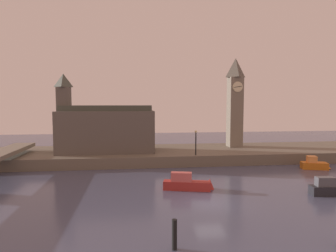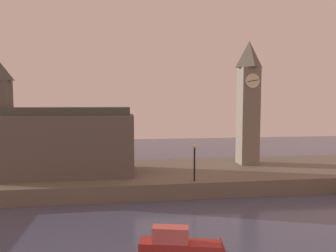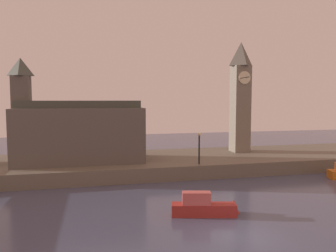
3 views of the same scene
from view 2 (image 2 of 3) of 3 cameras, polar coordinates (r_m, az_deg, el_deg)
name	(u,v)px [view 2 (image 2 of 3)]	position (r m, az deg, el deg)	size (l,w,h in m)	color
far_embankment	(166,176)	(33.95, -0.36, -9.24)	(70.00, 12.00, 1.50)	#6B6051
clock_tower	(248,101)	(37.38, 14.58, 4.49)	(2.35, 2.39, 14.30)	slate
parliament_hall	(61,141)	(32.78, -19.12, -2.62)	(13.72, 5.77, 11.24)	#5B544C
streetlamp	(194,158)	(28.77, 4.90, -5.84)	(0.36, 0.36, 3.40)	black
boat_dinghy_red	(185,246)	(18.93, 3.07, -21.15)	(5.29, 2.10, 1.88)	maroon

